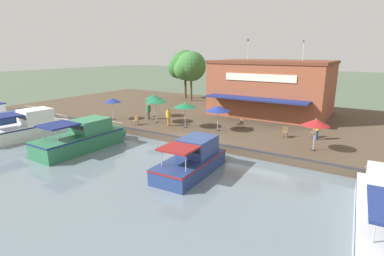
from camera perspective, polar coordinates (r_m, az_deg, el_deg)
name	(u,v)px	position (r m, az deg, el deg)	size (l,w,h in m)	color
ground_plane	(192,148)	(23.59, -0.04, -3.77)	(220.00, 220.00, 0.00)	#4C5B47
quay_deck	(246,118)	(33.02, 10.24, 1.82)	(22.00, 56.00, 0.60)	#4C3D2D
quay_edge_fender	(192,139)	(23.48, 0.09, -2.20)	(0.20, 50.40, 0.10)	#2D2D33
waterfront_restaurant	(272,87)	(34.25, 14.98, 7.47)	(10.21, 12.11, 8.12)	brown
patio_umbrella_mid_patio_right	(316,123)	(22.25, 22.53, 0.97)	(1.88, 1.88, 2.28)	#B7B7B7
patio_umbrella_by_entrance	(156,100)	(29.12, -6.90, 5.28)	(2.14, 2.14, 2.43)	#B7B7B7
patio_umbrella_far_corner	(113,100)	(31.38, -14.89, 5.12)	(1.72, 1.72, 2.22)	#B7B7B7
patio_umbrella_mid_patio_left	(185,105)	(27.05, -1.32, 4.37)	(2.10, 2.10, 2.30)	#B7B7B7
patio_umbrella_near_quay_edge	(218,108)	(25.98, 4.99, 3.74)	(2.12, 2.12, 2.26)	#B7B7B7
patio_umbrella_back_row	(154,97)	(31.97, -7.33, 5.89)	(1.85, 1.85, 2.36)	#B7B7B7
cafe_chair_mid_patio	(241,123)	(27.24, 9.25, 0.87)	(0.59, 0.59, 0.85)	brown
cafe_chair_back_row_seat	(135,120)	(28.76, -10.74, 1.52)	(0.44, 0.44, 0.85)	brown
cafe_chair_under_first_umbrella	(285,131)	(25.31, 17.30, -0.63)	(0.50, 0.50, 0.85)	brown
cafe_chair_far_corner_seat	(314,132)	(26.04, 22.27, -0.65)	(0.59, 0.59, 0.85)	brown
person_at_quay_edge	(148,109)	(30.83, -8.30, 3.54)	(0.47, 0.47, 1.65)	#4C4C56
person_near_entrance	(318,127)	(25.33, 22.81, 0.10)	(0.45, 0.45, 1.60)	#2D5193
person_mid_patio	(168,115)	(27.86, -4.50, 2.49)	(0.47, 0.47, 1.65)	orange
motorboat_outer_channel	(87,137)	(24.59, -19.30, -1.62)	(7.79, 2.72, 2.31)	#287047
motorboat_far_downstream	(195,159)	(18.85, 0.63, -5.84)	(6.45, 2.52, 2.06)	navy
motorboat_fourth_along	(12,118)	(36.05, -31.10, 1.68)	(6.56, 2.96, 2.40)	navy
motorboat_distant_upstream	(33,127)	(29.81, -28.04, 0.19)	(7.89, 3.22, 2.37)	white
tree_downstream_bank	(189,67)	(41.90, -0.51, 11.52)	(4.31, 4.10, 6.83)	brown
tree_behind_restaurant	(184,66)	(44.32, -1.62, 11.75)	(4.45, 4.24, 6.97)	brown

